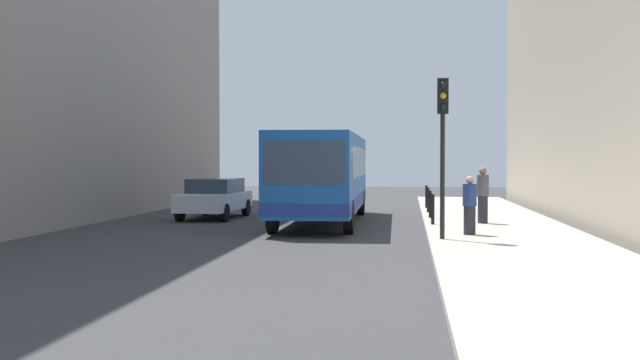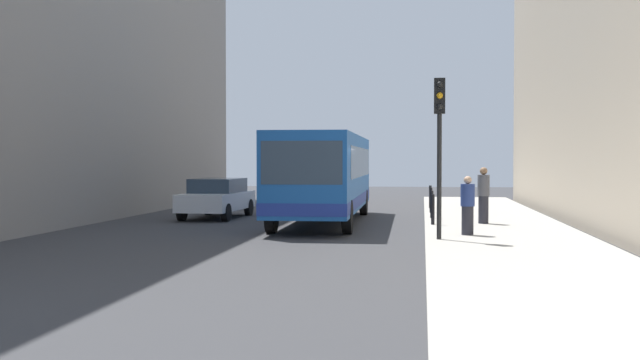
{
  "view_description": "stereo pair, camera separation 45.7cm",
  "coord_description": "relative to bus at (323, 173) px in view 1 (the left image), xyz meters",
  "views": [
    {
      "loc": [
        2.68,
        -22.27,
        2.17
      ],
      "look_at": [
        -0.12,
        1.79,
        1.54
      ],
      "focal_mm": 42.64,
      "sensor_mm": 36.0,
      "label": 1
    },
    {
      "loc": [
        3.14,
        -22.21,
        2.17
      ],
      "look_at": [
        -0.12,
        1.79,
        1.54
      ],
      "focal_mm": 42.64,
      "sensor_mm": 36.0,
      "label": 2
    }
  ],
  "objects": [
    {
      "name": "bollard_farthest",
      "position": [
        3.7,
        6.28,
        -1.1
      ],
      "size": [
        0.11,
        0.11,
        0.95
      ],
      "primitive_type": "cylinder",
      "color": "black",
      "rests_on": "sidewalk"
    },
    {
      "name": "pedestrian_near_signal",
      "position": [
        4.59,
        -5.3,
        -0.79
      ],
      "size": [
        0.38,
        0.38,
        1.59
      ],
      "rotation": [
        0.0,
        0.0,
        1.45
      ],
      "color": "#26262D",
      "rests_on": "sidewalk"
    },
    {
      "name": "bollard_mid",
      "position": [
        3.7,
        0.69,
        -1.1
      ],
      "size": [
        0.11,
        0.11,
        0.95
      ],
      "primitive_type": "cylinder",
      "color": "black",
      "rests_on": "sidewalk"
    },
    {
      "name": "sidewalk",
      "position": [
        5.65,
        -3.9,
        -1.65
      ],
      "size": [
        4.4,
        40.0,
        0.15
      ],
      "primitive_type": "cube",
      "color": "#ADA89E",
      "rests_on": "ground"
    },
    {
      "name": "bus",
      "position": [
        0.0,
        0.0,
        0.0
      ],
      "size": [
        2.7,
        11.06,
        3.0
      ],
      "rotation": [
        0.0,
        0.0,
        3.16
      ],
      "color": "#19519E",
      "rests_on": "ground"
    },
    {
      "name": "traffic_light",
      "position": [
        3.8,
        -6.57,
        1.28
      ],
      "size": [
        0.28,
        0.33,
        4.1
      ],
      "color": "black",
      "rests_on": "sidewalk"
    },
    {
      "name": "bollard_near",
      "position": [
        3.7,
        -2.11,
        -1.1
      ],
      "size": [
        0.11,
        0.11,
        0.95
      ],
      "primitive_type": "cylinder",
      "color": "black",
      "rests_on": "sidewalk"
    },
    {
      "name": "bollard_far",
      "position": [
        3.7,
        3.48,
        -1.1
      ],
      "size": [
        0.11,
        0.11,
        0.95
      ],
      "primitive_type": "cylinder",
      "color": "black",
      "rests_on": "sidewalk"
    },
    {
      "name": "pedestrian_mid_sidewalk",
      "position": [
        5.3,
        -1.47,
        -0.67
      ],
      "size": [
        0.38,
        0.38,
        1.79
      ],
      "rotation": [
        0.0,
        0.0,
        4.01
      ],
      "color": "#26262D",
      "rests_on": "sidewalk"
    },
    {
      "name": "car_beside_bus",
      "position": [
        -4.26,
        1.54,
        -0.94
      ],
      "size": [
        2.01,
        4.47,
        1.48
      ],
      "rotation": [
        0.0,
        0.0,
        3.1
      ],
      "color": "silver",
      "rests_on": "ground"
    },
    {
      "name": "ground_plane",
      "position": [
        0.25,
        -3.9,
        -1.73
      ],
      "size": [
        80.0,
        80.0,
        0.0
      ],
      "primitive_type": "plane",
      "color": "#38383A"
    }
  ]
}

